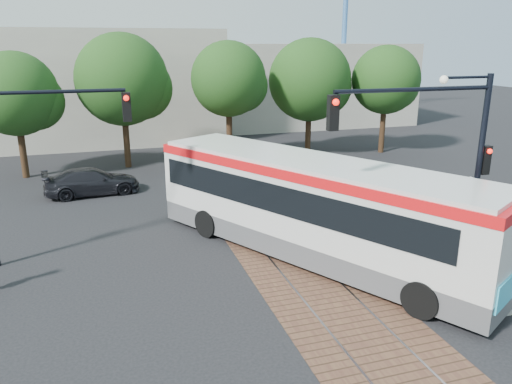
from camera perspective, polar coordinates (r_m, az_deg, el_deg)
ground at (r=15.86m, az=6.34°, el=-9.87°), size 120.00×120.00×0.00m
trackbed at (r=19.26m, az=1.59°, el=-4.81°), size 3.60×40.00×0.02m
tree_row at (r=30.28m, az=-3.91°, el=12.45°), size 26.40×5.60×7.67m
warehouses at (r=42.15m, az=-10.27°, el=12.00°), size 40.00×13.00×8.00m
crane at (r=52.79m, az=10.22°, el=20.58°), size 8.00×0.50×18.00m
city_bus at (r=16.81m, az=6.44°, el=-1.34°), size 8.60×12.32×3.39m
traffic_island at (r=17.44m, az=22.41°, el=-7.36°), size 2.20×5.20×1.13m
signal_pole_main at (r=15.81m, az=21.04°, el=4.98°), size 5.49×0.46×6.00m
signal_pole_left at (r=17.42m, az=-25.41°, el=4.49°), size 4.99×0.34×6.00m
parked_car at (r=25.35m, az=-18.24°, el=1.15°), size 4.59×2.24×1.28m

